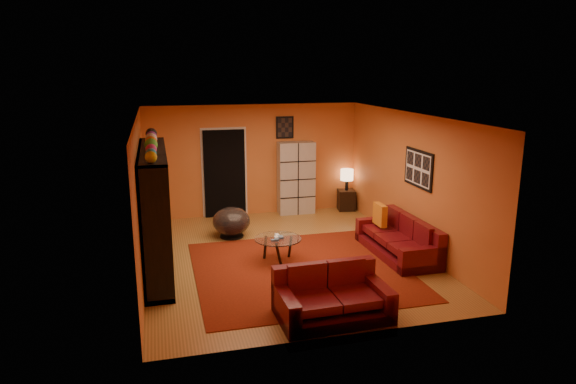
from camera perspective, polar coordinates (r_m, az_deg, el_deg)
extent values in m
plane|color=olive|center=(9.61, -0.36, -7.17)|extent=(6.00, 6.00, 0.00)
plane|color=white|center=(9.02, -0.38, 8.46)|extent=(6.00, 6.00, 0.00)
plane|color=#CA672C|center=(12.10, -3.83, 3.55)|extent=(6.00, 0.00, 6.00)
plane|color=#CA672C|center=(6.47, 6.13, -5.51)|extent=(6.00, 0.00, 6.00)
plane|color=#CA672C|center=(8.97, -16.05, -0.53)|extent=(0.00, 6.00, 6.00)
plane|color=#CA672C|center=(10.11, 13.50, 1.20)|extent=(0.00, 6.00, 6.00)
cube|color=#5C170A|center=(9.00, 1.36, -8.61)|extent=(3.60, 3.60, 0.01)
cube|color=black|center=(12.01, -7.06, 2.04)|extent=(0.95, 0.10, 2.04)
cube|color=black|center=(9.79, 14.31, 2.53)|extent=(0.03, 1.00, 0.70)
cube|color=black|center=(12.13, -0.36, 7.19)|extent=(0.42, 0.03, 0.52)
cube|color=black|center=(9.03, -14.52, -1.99)|extent=(0.45, 3.00, 2.10)
imported|color=black|center=(9.12, -14.18, -2.34)|extent=(0.86, 0.11, 0.50)
cube|color=#520A11|center=(9.85, 11.98, -5.96)|extent=(0.86, 2.04, 0.32)
cube|color=#520A11|center=(9.91, 13.73, -4.31)|extent=(0.21, 2.03, 0.85)
cube|color=#520A11|center=(9.04, 14.69, -6.90)|extent=(0.83, 0.19, 0.62)
cube|color=#520A11|center=(10.59, 9.76, -3.61)|extent=(0.83, 0.19, 0.62)
cube|color=#520A11|center=(9.27, 13.41, -5.26)|extent=(0.62, 0.54, 0.12)
cube|color=#520A11|center=(9.73, 11.86, -4.27)|extent=(0.62, 0.54, 0.12)
cube|color=#520A11|center=(10.21, 10.46, -3.36)|extent=(0.62, 0.54, 0.12)
cube|color=#520A11|center=(7.36, 4.98, -12.64)|extent=(1.57, 0.97, 0.32)
cube|color=#520A11|center=(7.57, 4.01, -9.65)|extent=(1.54, 0.22, 0.85)
cube|color=#520A11|center=(7.55, 9.92, -10.85)|extent=(0.21, 0.93, 0.62)
cube|color=#520A11|center=(7.10, -0.24, -12.27)|extent=(0.21, 0.93, 0.62)
cube|color=#520A11|center=(7.30, 7.35, -10.25)|extent=(0.59, 0.72, 0.12)
cube|color=#520A11|center=(7.11, 2.89, -10.86)|extent=(0.59, 0.72, 0.12)
cube|color=orange|center=(10.16, 10.19, -2.49)|extent=(0.12, 0.42, 0.42)
cylinder|color=silver|center=(9.26, -1.12, -5.19)|extent=(0.85, 0.85, 0.02)
cylinder|color=black|center=(9.46, 0.23, -6.13)|extent=(0.05, 0.05, 0.41)
cylinder|color=black|center=(9.44, -2.55, -6.18)|extent=(0.05, 0.05, 0.41)
cylinder|color=black|center=(9.08, -1.04, -7.00)|extent=(0.05, 0.05, 0.41)
cube|color=#B3B0A6|center=(12.21, 0.90, 1.57)|extent=(0.87, 0.39, 1.72)
cylinder|color=black|center=(10.73, -6.27, -4.88)|extent=(0.44, 0.44, 0.03)
cylinder|color=black|center=(10.71, -6.28, -4.47)|extent=(0.06, 0.06, 0.15)
ellipsoid|color=#3F3838|center=(10.63, -6.31, -3.24)|extent=(0.77, 0.77, 0.58)
cube|color=black|center=(12.69, 6.49, -0.88)|extent=(0.46, 0.46, 0.50)
cylinder|color=black|center=(12.60, 6.53, 0.76)|extent=(0.08, 0.08, 0.25)
cylinder|color=#F1BD84|center=(12.55, 6.57, 1.92)|extent=(0.31, 0.31, 0.27)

